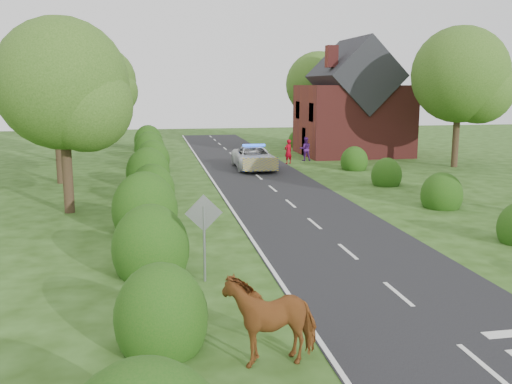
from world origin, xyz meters
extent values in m
plane|color=#233E0F|center=(0.00, 0.00, 0.00)|extent=(120.00, 120.00, 0.00)
cube|color=black|center=(0.00, 15.00, 0.01)|extent=(6.00, 70.00, 0.02)
cube|color=white|center=(0.00, -4.00, 0.03)|extent=(0.12, 1.80, 0.01)
cube|color=white|center=(0.00, 0.00, 0.03)|extent=(0.12, 1.80, 0.01)
cube|color=white|center=(0.00, 4.00, 0.03)|extent=(0.12, 1.80, 0.01)
cube|color=white|center=(0.00, 8.00, 0.03)|extent=(0.12, 1.80, 0.01)
cube|color=white|center=(0.00, 12.00, 0.03)|extent=(0.12, 1.80, 0.01)
cube|color=white|center=(0.00, 16.00, 0.03)|extent=(0.12, 1.80, 0.01)
cube|color=white|center=(0.00, 20.00, 0.03)|extent=(0.12, 1.80, 0.01)
cube|color=white|center=(0.00, 24.00, 0.03)|extent=(0.12, 1.80, 0.01)
cube|color=white|center=(0.00, 28.00, 0.03)|extent=(0.12, 1.80, 0.01)
cube|color=white|center=(0.00, 32.00, 0.03)|extent=(0.12, 1.80, 0.01)
cube|color=white|center=(0.00, 36.00, 0.03)|extent=(0.12, 1.80, 0.01)
cube|color=white|center=(0.00, 40.00, 0.03)|extent=(0.12, 1.80, 0.01)
cube|color=white|center=(0.00, 44.00, 0.03)|extent=(0.12, 1.80, 0.01)
cube|color=white|center=(0.00, 48.00, 0.03)|extent=(0.12, 1.80, 0.01)
cube|color=white|center=(-2.90, 15.00, 0.03)|extent=(0.12, 70.00, 0.01)
cube|color=white|center=(1.40, -2.80, 0.03)|extent=(1.20, 0.35, 0.01)
ellipsoid|color=#1A4B10|center=(-6.30, -2.00, 0.66)|extent=(2.00, 2.10, 2.40)
ellipsoid|color=#1A4B10|center=(-6.50, 3.00, 0.74)|extent=(2.30, 2.41, 2.70)
ellipsoid|color=#1A4B10|center=(-6.70, 8.00, 0.83)|extent=(2.50, 2.62, 3.00)
ellipsoid|color=#1A4B10|center=(-6.40, 13.00, 0.69)|extent=(2.10, 2.20, 2.50)
ellipsoid|color=#1A4B10|center=(-6.60, 18.00, 0.77)|extent=(2.40, 2.52, 2.80)
ellipsoid|color=#1A4B10|center=(-6.30, 24.00, 0.72)|extent=(2.20, 2.31, 2.60)
ellipsoid|color=#1A4B10|center=(-6.50, 30.00, 0.74)|extent=(2.30, 2.41, 2.70)
ellipsoid|color=#1A4B10|center=(-6.60, 36.00, 0.77)|extent=(2.40, 2.52, 2.80)
ellipsoid|color=#1A4B10|center=(6.60, 10.00, 0.58)|extent=(1.90, 2.00, 2.10)
ellipsoid|color=#1A4B10|center=(6.50, 16.00, 0.55)|extent=(1.70, 1.78, 2.00)
ellipsoid|color=#1A4B10|center=(6.80, 22.00, 0.55)|extent=(1.80, 1.89, 2.00)
ellipsoid|color=#1A4B10|center=(6.60, 36.00, 0.55)|extent=(1.70, 1.78, 2.00)
cylinder|color=#332316|center=(-10.00, 12.00, 1.98)|extent=(0.44, 0.44, 3.96)
sphere|color=#2A4B15|center=(-10.00, 12.00, 5.58)|extent=(5.60, 5.60, 5.60)
sphere|color=#55802B|center=(-9.02, 11.44, 4.68)|extent=(3.92, 3.92, 3.92)
cylinder|color=#332316|center=(-11.50, 20.00, 1.87)|extent=(0.44, 0.44, 3.74)
sphere|color=#2A4B15|center=(-11.50, 20.00, 5.27)|extent=(5.60, 5.60, 5.60)
sphere|color=#55802B|center=(-10.52, 19.44, 4.42)|extent=(3.92, 3.92, 3.92)
cylinder|color=#332316|center=(-13.00, 30.00, 2.42)|extent=(0.44, 0.44, 4.84)
sphere|color=#2A4B15|center=(-13.00, 30.00, 6.82)|extent=(6.80, 6.80, 6.80)
sphere|color=#55802B|center=(-11.81, 29.32, 5.72)|extent=(4.76, 4.76, 4.76)
cylinder|color=#332316|center=(-10.50, 40.00, 2.09)|extent=(0.44, 0.44, 4.18)
sphere|color=#2A4B15|center=(-10.50, 40.00, 5.89)|extent=(6.00, 6.00, 6.00)
sphere|color=#55802B|center=(-9.45, 39.40, 4.94)|extent=(4.20, 4.20, 4.20)
cylinder|color=#332316|center=(14.00, 22.00, 2.20)|extent=(0.44, 0.44, 4.40)
sphere|color=#2A4B15|center=(14.00, 22.00, 6.20)|extent=(6.40, 6.40, 6.40)
sphere|color=#55802B|center=(15.12, 21.36, 5.20)|extent=(4.48, 4.48, 4.48)
cylinder|color=#332316|center=(9.00, 38.00, 1.98)|extent=(0.44, 0.44, 3.96)
sphere|color=#2A4B15|center=(9.00, 38.00, 5.58)|extent=(6.00, 6.00, 6.00)
sphere|color=#55802B|center=(10.05, 37.40, 4.68)|extent=(4.20, 4.20, 4.20)
cylinder|color=gray|center=(-5.00, 2.00, 1.10)|extent=(0.08, 0.08, 2.20)
cube|color=gray|center=(-5.00, 2.00, 2.00)|extent=(1.06, 0.04, 1.06)
cube|color=maroon|center=(9.50, 30.00, 2.75)|extent=(8.00, 7.00, 5.50)
cube|color=black|center=(9.50, 30.00, 6.20)|extent=(5.94, 7.40, 5.94)
cube|color=maroon|center=(7.00, 28.00, 7.60)|extent=(0.80, 0.80, 1.60)
imported|color=brown|center=(-4.11, -2.86, 0.75)|extent=(2.24, 1.36, 1.51)
imported|color=silver|center=(0.33, 23.55, 0.75)|extent=(2.62, 5.47, 1.50)
cube|color=yellow|center=(0.27, 20.81, 0.68)|extent=(2.25, 0.11, 0.83)
cube|color=blue|center=(0.33, 23.55, 1.58)|extent=(1.50, 0.31, 0.14)
imported|color=maroon|center=(3.19, 25.60, 0.87)|extent=(0.75, 0.67, 1.73)
imported|color=#441761|center=(4.80, 26.91, 0.87)|extent=(0.89, 0.72, 1.74)
camera|label=1|loc=(-6.39, -13.57, 5.53)|focal=40.00mm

